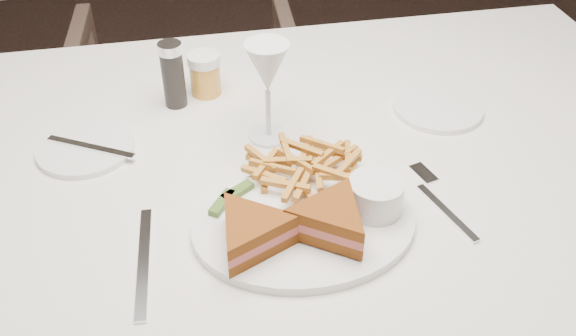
# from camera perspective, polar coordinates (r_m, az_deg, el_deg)

# --- Properties ---
(table) EXTENTS (1.59, 1.13, 0.75)m
(table) POSITION_cam_1_polar(r_m,az_deg,el_deg) (1.28, -0.64, -13.64)
(table) COLOR silver
(table) RESTS_ON ground
(chair_far) EXTENTS (0.72, 0.69, 0.66)m
(chair_far) POSITION_cam_1_polar(r_m,az_deg,el_deg) (1.90, -8.60, 4.12)
(chair_far) COLOR #4C392F
(chair_far) RESTS_ON ground
(table_setting) EXTENTS (0.78, 0.62, 0.18)m
(table_setting) POSITION_cam_1_polar(r_m,az_deg,el_deg) (0.96, -0.12, -0.15)
(table_setting) COLOR white
(table_setting) RESTS_ON table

